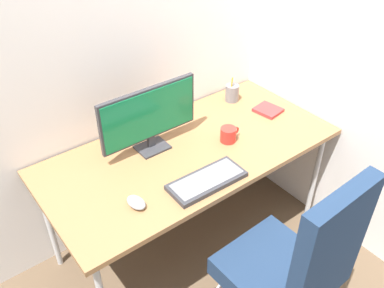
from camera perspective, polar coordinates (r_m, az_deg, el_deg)
name	(u,v)px	position (r m, az deg, el deg)	size (l,w,h in m)	color
ground_plane	(191,237)	(2.74, -0.20, -12.75)	(8.00, 8.00, 0.00)	brown
wall_back	(140,3)	(2.24, -7.14, 18.70)	(2.98, 0.04, 2.80)	white
wall_side_right	(342,2)	(2.38, 20.02, 17.98)	(0.04, 2.13, 2.80)	white
desk	(190,155)	(2.27, -0.24, -1.51)	(1.62, 0.78, 0.72)	#996B42
office_chair	(294,267)	(1.95, 13.85, -16.22)	(0.59, 0.61, 1.09)	black
monitor	(149,116)	(2.15, -5.92, 3.86)	(0.57, 0.13, 0.36)	#333338
keyboard	(207,181)	(2.02, 2.07, -5.08)	(0.40, 0.18, 0.03)	#333338
mouse	(136,202)	(1.92, -7.71, -7.99)	(0.07, 0.11, 0.04)	#9EA0A5
pen_holder	(232,93)	(2.67, 5.55, 7.05)	(0.09, 0.09, 0.17)	slate
notebook	(268,110)	(2.60, 10.46, 4.63)	(0.14, 0.15, 0.02)	#B23333
coffee_mug	(228,135)	(2.29, 5.05, 1.31)	(0.12, 0.09, 0.08)	red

